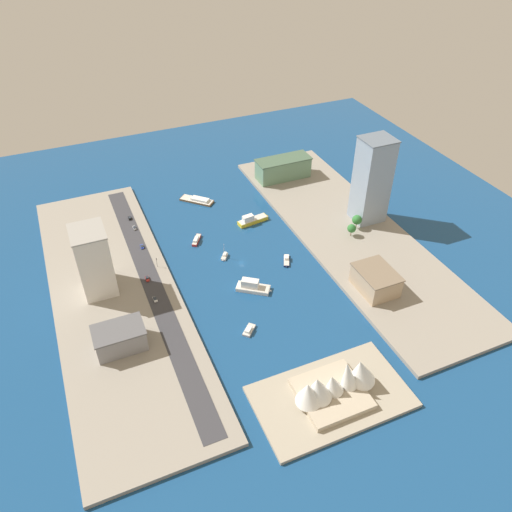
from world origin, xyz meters
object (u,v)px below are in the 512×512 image
(traffic_light_waterfront, at_px, (157,261))
(tower_tall_glass, at_px, (372,180))
(ferry_yellow_fast, at_px, (252,220))
(van_white, at_px, (155,299))
(terminal_long_green, at_px, (283,168))
(yacht_sleek_gray, at_px, (249,330))
(opera_landmark, at_px, (333,385))
(apartment_midrise_tan, at_px, (376,280))
(sedan_silver, at_px, (134,228))
(barge_flat_brown, at_px, (198,200))
(sailboat_small_white, at_px, (224,256))
(pickup_red, at_px, (147,278))
(warehouse_low_gray, at_px, (120,338))
(tugboat_red, at_px, (197,240))
(patrol_launch_navy, at_px, (286,260))
(hatchback_blue, at_px, (142,247))
(hotel_broad_white, at_px, (94,261))
(ferry_white_commuter, at_px, (252,286))
(suv_black, at_px, (130,218))

(traffic_light_waterfront, bearing_deg, tower_tall_glass, 178.14)
(ferry_yellow_fast, distance_m, van_white, 100.24)
(tower_tall_glass, xyz_separation_m, terminal_long_green, (28.96, -76.43, -22.03))
(yacht_sleek_gray, bearing_deg, opera_landmark, 109.34)
(apartment_midrise_tan, relative_size, sedan_silver, 5.79)
(barge_flat_brown, distance_m, traffic_light_waterfront, 82.93)
(sailboat_small_white, distance_m, van_white, 57.42)
(tower_tall_glass, bearing_deg, pickup_red, 1.81)
(tower_tall_glass, bearing_deg, warehouse_low_gray, 15.86)
(barge_flat_brown, relative_size, warehouse_low_gray, 0.91)
(barge_flat_brown, relative_size, tugboat_red, 1.79)
(warehouse_low_gray, xyz_separation_m, terminal_long_green, (-155.18, -128.74, 1.91))
(patrol_launch_navy, distance_m, opera_landmark, 106.13)
(barge_flat_brown, distance_m, tower_tall_glass, 129.06)
(yacht_sleek_gray, xyz_separation_m, hatchback_blue, (36.48, -94.69, 2.26))
(sailboat_small_white, distance_m, tower_tall_glass, 112.21)
(apartment_midrise_tan, relative_size, pickup_red, 5.48)
(hotel_broad_white, bearing_deg, hatchback_blue, -136.63)
(terminal_long_green, height_order, traffic_light_waterfront, terminal_long_green)
(pickup_red, xyz_separation_m, traffic_light_waterfront, (-8.76, -9.92, 3.37))
(pickup_red, bearing_deg, barge_flat_brown, -126.42)
(tower_tall_glass, relative_size, warehouse_low_gray, 2.32)
(ferry_white_commuter, distance_m, warehouse_low_gray, 82.69)
(yacht_sleek_gray, bearing_deg, hatchback_blue, -68.93)
(sailboat_small_white, xyz_separation_m, hotel_broad_white, (78.75, 1.69, 22.20))
(tugboat_red, relative_size, apartment_midrise_tan, 0.50)
(barge_flat_brown, distance_m, hotel_broad_white, 114.23)
(terminal_long_green, relative_size, traffic_light_waterfront, 6.71)
(tugboat_red, bearing_deg, yacht_sleek_gray, 90.35)
(van_white, relative_size, sedan_silver, 0.96)
(sedan_silver, height_order, suv_black, sedan_silver)
(apartment_midrise_tan, distance_m, hotel_broad_white, 162.65)
(barge_flat_brown, distance_m, terminal_long_green, 74.04)
(barge_flat_brown, xyz_separation_m, sedan_silver, (52.35, 20.68, 2.09))
(barge_flat_brown, height_order, ferry_yellow_fast, ferry_yellow_fast)
(sailboat_small_white, relative_size, opera_landmark, 0.26)
(ferry_yellow_fast, relative_size, traffic_light_waterfront, 3.76)
(apartment_midrise_tan, height_order, sedan_silver, apartment_midrise_tan)
(warehouse_low_gray, bearing_deg, van_white, -132.03)
(yacht_sleek_gray, xyz_separation_m, ferry_yellow_fast, (-42.70, -96.49, 1.18))
(tugboat_red, xyz_separation_m, yacht_sleek_gray, (-0.55, 90.54, -0.21))
(patrol_launch_navy, distance_m, sedan_silver, 108.64)
(traffic_light_waterfront, bearing_deg, terminal_long_green, -149.51)
(tower_tall_glass, relative_size, hotel_broad_white, 1.45)
(barge_flat_brown, bearing_deg, ferry_yellow_fast, 122.33)
(hotel_broad_white, relative_size, traffic_light_waterfront, 6.40)
(barge_flat_brown, xyz_separation_m, warehouse_low_gray, (81.87, 124.47, 7.54))
(barge_flat_brown, bearing_deg, hotel_broad_white, 41.36)
(patrol_launch_navy, bearing_deg, terminal_long_green, -114.38)
(ferry_yellow_fast, bearing_deg, hatchback_blue, 1.31)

